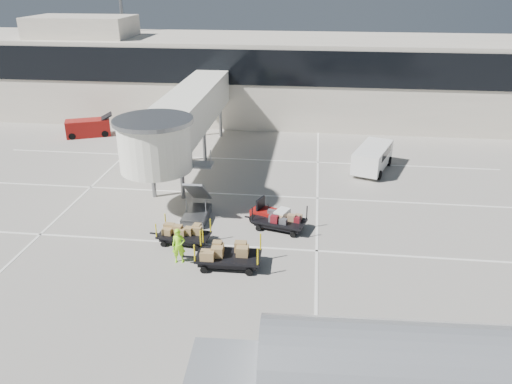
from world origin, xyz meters
TOP-DOWN VIEW (x-y plane):
  - ground at (0.00, 0.00)m, footprint 140.00×140.00m
  - lane_markings at (-0.67, 9.33)m, footprint 40.00×30.00m
  - terminal at (-0.35, 29.94)m, footprint 64.00×12.11m
  - jet_bridge at (-3.97, 12.26)m, footprint 5.70×20.40m
  - baggage_tug at (3.18, 5.05)m, footprint 2.51×2.16m
  - suitcase_cart at (3.71, 4.36)m, footprint 3.82×2.26m
  - box_cart_near at (1.44, -0.09)m, footprint 4.09×1.70m
  - box_cart_far at (-1.41, 1.96)m, footprint 3.56×1.76m
  - ground_worker at (-1.17, 0.03)m, footprint 0.77×0.57m
  - minivan at (10.14, 14.91)m, footprint 3.52×5.31m
  - belt_loader at (-15.19, 20.62)m, footprint 4.47×3.05m

SIDE VIEW (x-z plane):
  - ground at x=0.00m, z-range 0.00..0.00m
  - lane_markings at x=-0.67m, z-range 0.00..0.02m
  - suitcase_cart at x=3.71m, z-range -0.21..1.26m
  - baggage_tug at x=3.18m, z-range -0.20..1.28m
  - box_cart_far at x=-1.41m, z-range -0.14..1.23m
  - box_cart_near at x=1.44m, z-range -0.19..1.41m
  - belt_loader at x=-15.19m, z-range -0.24..1.78m
  - ground_worker at x=-1.17m, z-range 0.00..1.92m
  - minivan at x=10.14m, z-range 0.19..2.06m
  - terminal at x=-0.35m, z-range -3.49..11.71m
  - jet_bridge at x=-3.97m, z-range 1.27..7.30m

